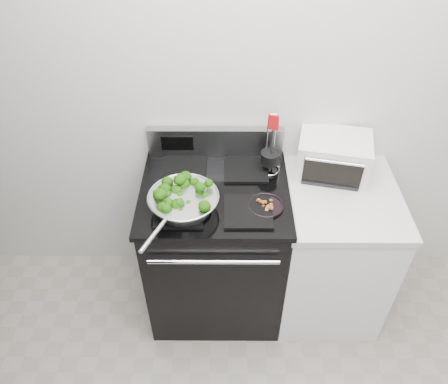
{
  "coord_description": "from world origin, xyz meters",
  "views": [
    {
      "loc": [
        -0.24,
        -0.31,
        2.47
      ],
      "look_at": [
        -0.25,
        1.36,
        0.98
      ],
      "focal_mm": 35.0,
      "sensor_mm": 36.0,
      "label": 1
    }
  ],
  "objects_px": {
    "gas_range": "(216,247)",
    "skillet": "(183,201)",
    "bacon_plate": "(266,204)",
    "toaster_oven": "(333,156)",
    "utensil_holder": "(270,161)"
  },
  "relations": [
    {
      "from": "skillet",
      "to": "bacon_plate",
      "type": "relative_size",
      "value": 2.94
    },
    {
      "from": "skillet",
      "to": "gas_range",
      "type": "bearing_deg",
      "value": 69.21
    },
    {
      "from": "bacon_plate",
      "to": "toaster_oven",
      "type": "relative_size",
      "value": 0.42
    },
    {
      "from": "bacon_plate",
      "to": "utensil_holder",
      "type": "xyz_separation_m",
      "value": [
        0.04,
        0.29,
        0.05
      ]
    },
    {
      "from": "skillet",
      "to": "bacon_plate",
      "type": "xyz_separation_m",
      "value": [
        0.41,
        0.02,
        -0.04
      ]
    },
    {
      "from": "utensil_holder",
      "to": "toaster_oven",
      "type": "bearing_deg",
      "value": 24.09
    },
    {
      "from": "utensil_holder",
      "to": "toaster_oven",
      "type": "relative_size",
      "value": 0.84
    },
    {
      "from": "gas_range",
      "to": "skillet",
      "type": "height_order",
      "value": "gas_range"
    },
    {
      "from": "skillet",
      "to": "utensil_holder",
      "type": "distance_m",
      "value": 0.55
    },
    {
      "from": "gas_range",
      "to": "skillet",
      "type": "xyz_separation_m",
      "value": [
        -0.15,
        -0.15,
        0.52
      ]
    },
    {
      "from": "utensil_holder",
      "to": "gas_range",
      "type": "bearing_deg",
      "value": -132.22
    },
    {
      "from": "skillet",
      "to": "utensil_holder",
      "type": "height_order",
      "value": "utensil_holder"
    },
    {
      "from": "bacon_plate",
      "to": "toaster_oven",
      "type": "bearing_deg",
      "value": 39.73
    },
    {
      "from": "bacon_plate",
      "to": "toaster_oven",
      "type": "height_order",
      "value": "toaster_oven"
    },
    {
      "from": "bacon_plate",
      "to": "skillet",
      "type": "bearing_deg",
      "value": -177.28
    }
  ]
}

